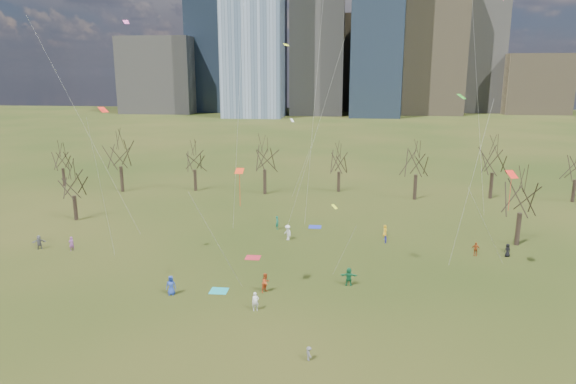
# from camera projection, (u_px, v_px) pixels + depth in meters

# --- Properties ---
(ground) EXTENTS (500.00, 500.00, 0.00)m
(ground) POSITION_uv_depth(u_px,v_px,m) (273.00, 301.00, 44.86)
(ground) COLOR black
(ground) RESTS_ON ground
(downtown_skyline) EXTENTS (212.50, 78.00, 118.00)m
(downtown_skyline) POSITION_uv_depth(u_px,v_px,m) (331.00, 30.00, 240.06)
(downtown_skyline) COLOR slate
(downtown_skyline) RESTS_ON ground
(bare_tree_row) EXTENTS (113.04, 29.80, 9.50)m
(bare_tree_row) POSITION_uv_depth(u_px,v_px,m) (306.00, 161.00, 79.50)
(bare_tree_row) COLOR black
(bare_tree_row) RESTS_ON ground
(blanket_teal) EXTENTS (1.60, 1.50, 0.03)m
(blanket_teal) POSITION_uv_depth(u_px,v_px,m) (219.00, 291.00, 46.87)
(blanket_teal) COLOR teal
(blanket_teal) RESTS_ON ground
(blanket_navy) EXTENTS (1.60, 1.50, 0.03)m
(blanket_navy) POSITION_uv_depth(u_px,v_px,m) (315.00, 227.00, 66.26)
(blanket_navy) COLOR #2230A2
(blanket_navy) RESTS_ON ground
(blanket_crimson) EXTENTS (1.60, 1.50, 0.03)m
(blanket_crimson) POSITION_uv_depth(u_px,v_px,m) (253.00, 258.00, 55.28)
(blanket_crimson) COLOR #B52430
(blanket_crimson) RESTS_ON ground
(person_0) EXTENTS (0.96, 0.71, 1.80)m
(person_0) POSITION_uv_depth(u_px,v_px,m) (171.00, 285.00, 45.89)
(person_0) COLOR #233E9A
(person_0) RESTS_ON ground
(person_1) EXTENTS (0.69, 0.58, 1.61)m
(person_1) POSITION_uv_depth(u_px,v_px,m) (255.00, 301.00, 42.88)
(person_1) COLOR white
(person_1) RESTS_ON ground
(person_2) EXTENTS (1.06, 1.11, 1.81)m
(person_2) POSITION_uv_depth(u_px,v_px,m) (266.00, 283.00, 46.46)
(person_2) COLOR #C0451B
(person_2) RESTS_ON ground
(person_3) EXTENTS (0.66, 0.77, 1.03)m
(person_3) POSITION_uv_depth(u_px,v_px,m) (309.00, 353.00, 35.49)
(person_3) COLOR slate
(person_3) RESTS_ON ground
(person_5) EXTENTS (1.64, 0.55, 1.76)m
(person_5) POSITION_uv_depth(u_px,v_px,m) (349.00, 277.00, 47.92)
(person_5) COLOR #186D3F
(person_5) RESTS_ON ground
(person_6) EXTENTS (0.83, 0.68, 1.46)m
(person_6) POSITION_uv_depth(u_px,v_px,m) (508.00, 250.00, 55.44)
(person_6) COLOR black
(person_6) RESTS_ON ground
(person_7) EXTENTS (0.64, 0.71, 1.62)m
(person_7) POSITION_uv_depth(u_px,v_px,m) (71.00, 244.00, 57.33)
(person_7) COLOR #9F52A5
(person_7) RESTS_ON ground
(person_8) EXTENTS (0.46, 0.52, 0.92)m
(person_8) POSITION_uv_depth(u_px,v_px,m) (385.00, 239.00, 59.90)
(person_8) COLOR #2A2DB6
(person_8) RESTS_ON ground
(person_9) EXTENTS (1.30, 1.35, 1.84)m
(person_9) POSITION_uv_depth(u_px,v_px,m) (288.00, 232.00, 60.98)
(person_9) COLOR silver
(person_9) RESTS_ON ground
(person_10) EXTENTS (0.94, 0.49, 1.52)m
(person_10) POSITION_uv_depth(u_px,v_px,m) (476.00, 249.00, 55.75)
(person_10) COLOR #A14117
(person_10) RESTS_ON ground
(person_11) EXTENTS (1.55, 1.05, 1.61)m
(person_11) POSITION_uv_depth(u_px,v_px,m) (39.00, 242.00, 57.84)
(person_11) COLOR #5C5B60
(person_11) RESTS_ON ground
(person_12) EXTENTS (0.69, 0.83, 1.45)m
(person_12) POSITION_uv_depth(u_px,v_px,m) (385.00, 231.00, 62.32)
(person_12) COLOR gold
(person_12) RESTS_ON ground
(person_13) EXTENTS (0.48, 0.67, 1.73)m
(person_13) POSITION_uv_depth(u_px,v_px,m) (277.00, 223.00, 65.19)
(person_13) COLOR #16664F
(person_13) RESTS_ON ground
(kites_airborne) EXTENTS (47.82, 41.34, 31.43)m
(kites_airborne) POSITION_uv_depth(u_px,v_px,m) (326.00, 133.00, 52.49)
(kites_airborne) COLOR #FC3D15
(kites_airborne) RESTS_ON ground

